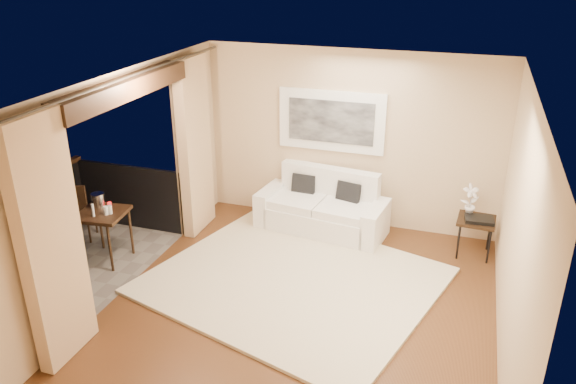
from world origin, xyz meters
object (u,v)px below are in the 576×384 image
at_px(sofa, 323,210).
at_px(ice_bucket, 98,200).
at_px(bistro_table, 102,218).
at_px(balcony_chair_near, 45,227).
at_px(orchid, 470,200).
at_px(balcony_chair_far, 76,208).
at_px(side_table, 476,223).

bearing_deg(sofa, ice_bucket, -141.06).
xyz_separation_m(sofa, bistro_table, (-2.61, -1.83, 0.31)).
xyz_separation_m(sofa, balcony_chair_near, (-3.17, -2.29, 0.30)).
height_order(orchid, ice_bucket, orchid).
height_order(balcony_chair_near, ice_bucket, balcony_chair_near).
relative_size(bistro_table, balcony_chair_near, 0.67).
height_order(sofa, balcony_chair_near, balcony_chair_near).
distance_m(balcony_chair_near, ice_bucket, 0.76).
bearing_deg(ice_bucket, sofa, 31.62).
distance_m(sofa, balcony_chair_far, 3.64).
bearing_deg(balcony_chair_far, bistro_table, 135.11).
relative_size(balcony_chair_far, ice_bucket, 4.58).
xyz_separation_m(sofa, balcony_chair_far, (-3.31, -1.49, 0.20)).
xyz_separation_m(sofa, side_table, (2.21, -0.09, 0.16)).
relative_size(balcony_chair_far, balcony_chair_near, 0.85).
bearing_deg(orchid, balcony_chair_near, -156.39).
distance_m(orchid, ice_bucket, 5.14).
bearing_deg(sofa, balcony_chair_far, -148.51).
xyz_separation_m(sofa, orchid, (2.10, 0.02, 0.45)).
distance_m(sofa, ice_bucket, 3.27).
xyz_separation_m(balcony_chair_far, balcony_chair_near, (0.14, -0.80, 0.10)).
height_order(side_table, balcony_chair_far, balcony_chair_far).
bearing_deg(side_table, bistro_table, -160.19).
distance_m(side_table, ice_bucket, 5.23).
bearing_deg(sofa, balcony_chair_near, -136.87).
bearing_deg(side_table, balcony_chair_near, -157.78).
relative_size(balcony_chair_near, ice_bucket, 5.38).
bearing_deg(bistro_table, balcony_chair_far, 154.13).
height_order(orchid, bistro_table, orchid).
bearing_deg(balcony_chair_near, balcony_chair_far, 89.13).
bearing_deg(side_table, ice_bucket, -162.09).
distance_m(side_table, balcony_chair_near, 5.82).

